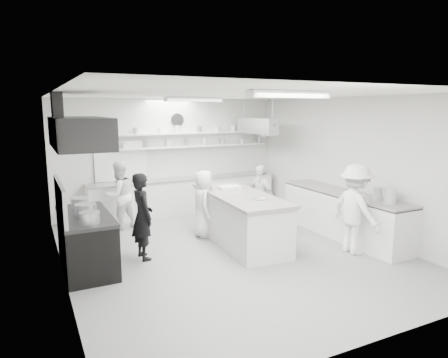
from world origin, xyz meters
name	(u,v)px	position (x,y,z in m)	size (l,w,h in m)	color
floor	(230,252)	(0.00, 0.00, -0.01)	(6.00, 7.00, 0.02)	gray
ceiling	(231,94)	(0.00, 0.00, 3.01)	(6.00, 7.00, 0.02)	white
wall_back	(170,156)	(0.00, 3.50, 1.50)	(6.00, 0.04, 3.00)	silver
wall_front	(374,221)	(0.00, -3.50, 1.50)	(6.00, 0.04, 3.00)	silver
wall_left	(59,189)	(-3.00, 0.00, 1.50)	(0.04, 7.00, 3.00)	silver
wall_right	(352,166)	(3.00, 0.00, 1.50)	(0.04, 7.00, 3.00)	silver
stove	(86,243)	(-2.60, 0.40, 0.45)	(0.80, 1.80, 0.90)	black
exhaust_hood	(80,133)	(-2.60, 0.40, 2.35)	(0.85, 2.00, 0.50)	#242425
back_counter	(186,196)	(0.30, 3.20, 0.46)	(5.00, 0.60, 0.92)	silver
shelf_lower	(196,146)	(0.70, 3.37, 1.75)	(4.20, 0.26, 0.04)	silver
shelf_upper	(196,133)	(0.70, 3.37, 2.10)	(4.20, 0.26, 0.04)	silver
pass_through_window	(121,161)	(-1.30, 3.48, 1.45)	(1.30, 0.04, 1.00)	black
wall_clock	(177,120)	(0.20, 3.46, 2.45)	(0.32, 0.32, 0.05)	white
right_counter	(344,215)	(2.65, -0.20, 0.47)	(0.74, 3.30, 0.94)	silver
pot_rack	(257,126)	(2.00, 2.40, 2.30)	(0.30, 1.60, 0.40)	#B0B2B6
light_fixture_front	(289,94)	(0.00, -1.80, 2.94)	(1.30, 0.25, 0.10)	silver
light_fixture_rear	(194,99)	(0.00, 1.80, 2.94)	(1.30, 0.25, 0.10)	silver
prep_island	(240,219)	(0.42, 0.41, 0.49)	(0.99, 2.67, 0.98)	silver
stove_pot	(86,212)	(-2.60, 0.24, 1.04)	(0.35, 0.35, 0.27)	#B0B2B6
cook_stove	(142,216)	(-1.60, 0.41, 0.80)	(0.58, 0.38, 1.60)	black
cook_back	(119,195)	(-1.59, 2.49, 0.79)	(0.77, 0.60, 1.58)	white
cook_island_left	(204,204)	(-0.06, 1.13, 0.72)	(0.71, 0.46, 1.45)	white
cook_island_right	(260,196)	(1.38, 1.17, 0.73)	(0.86, 0.36, 1.47)	white
cook_right	(355,209)	(2.10, -1.09, 0.86)	(1.11, 0.64, 1.72)	white
bowl_island_a	(259,200)	(0.52, -0.20, 1.02)	(0.26, 0.26, 0.06)	#B0B2B6
bowl_island_b	(236,193)	(0.44, 0.62, 1.01)	(0.18, 0.18, 0.06)	silver
bowl_right	(359,197)	(2.59, -0.67, 0.97)	(0.23, 0.23, 0.06)	silver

